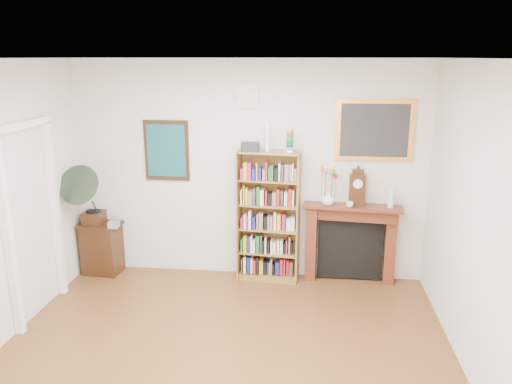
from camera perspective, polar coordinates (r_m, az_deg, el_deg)
room at (r=4.01m, az=-5.33°, el=-5.55°), size 4.51×5.01×2.81m
door_casing at (r=5.91m, az=-24.31°, el=-1.40°), size 0.08×1.02×2.17m
teal_poster at (r=6.52m, az=-10.18°, el=4.68°), size 0.58×0.04×0.78m
small_picture at (r=6.21m, az=-0.97°, el=10.93°), size 0.26×0.04×0.30m
gilt_painting at (r=6.26m, az=13.38°, el=6.87°), size 0.95×0.04×0.75m
bookshelf at (r=6.31m, az=1.44°, el=-2.02°), size 0.80×0.35×1.95m
side_cabinet at (r=7.00m, az=-17.19°, el=-6.13°), size 0.54×0.42×0.69m
fireplace at (r=6.49m, az=10.77°, el=-5.02°), size 1.24×0.41×1.03m
gramophone at (r=6.68m, az=-18.79°, el=0.07°), size 0.51×0.64×0.83m
cd_stack at (r=6.66m, az=-15.96°, el=-3.59°), size 0.12×0.12×0.08m
mantel_clock at (r=6.27m, az=11.49°, el=0.45°), size 0.20×0.12×0.45m
flower_vase at (r=6.25m, az=8.23°, el=-0.69°), size 0.21×0.21×0.18m
teacup at (r=6.22m, az=10.68°, el=-1.40°), size 0.10×0.10×0.07m
bottle_left at (r=6.30m, az=15.17°, el=-0.64°), size 0.07×0.07×0.24m
bottle_right at (r=6.36m, az=15.14°, el=-0.68°), size 0.06×0.06×0.20m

